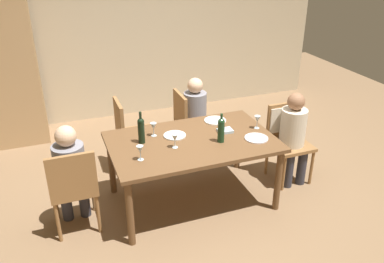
# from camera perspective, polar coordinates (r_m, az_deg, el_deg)

# --- Properties ---
(ground_plane) EXTENTS (10.00, 10.00, 0.00)m
(ground_plane) POSITION_cam_1_polar(r_m,az_deg,el_deg) (4.58, 0.00, -9.64)
(ground_plane) COLOR #846647
(rear_room_partition) EXTENTS (6.40, 0.12, 2.70)m
(rear_room_partition) POSITION_cam_1_polar(r_m,az_deg,el_deg) (6.50, -8.80, 13.95)
(rear_room_partition) COLOR beige
(rear_room_partition) RESTS_ON ground_plane
(dining_table) EXTENTS (1.73, 1.08, 0.75)m
(dining_table) POSITION_cam_1_polar(r_m,az_deg,el_deg) (4.22, 0.00, -2.19)
(dining_table) COLOR brown
(dining_table) RESTS_ON ground_plane
(chair_far_right) EXTENTS (0.44, 0.44, 0.92)m
(chair_far_right) POSITION_cam_1_polar(r_m,az_deg,el_deg) (5.15, -0.47, 1.50)
(chair_far_right) COLOR olive
(chair_far_right) RESTS_ON ground_plane
(chair_left_end) EXTENTS (0.44, 0.44, 0.92)m
(chair_left_end) POSITION_cam_1_polar(r_m,az_deg,el_deg) (4.01, -16.53, -7.35)
(chair_left_end) COLOR olive
(chair_left_end) RESTS_ON ground_plane
(chair_right_end) EXTENTS (0.44, 0.46, 0.92)m
(chair_right_end) POSITION_cam_1_polar(r_m,az_deg,el_deg) (4.88, 13.25, 0.11)
(chair_right_end) COLOR olive
(chair_right_end) RESTS_ON ground_plane
(chair_far_left) EXTENTS (0.44, 0.44, 0.92)m
(chair_far_left) POSITION_cam_1_polar(r_m,az_deg,el_deg) (4.97, -8.90, 0.18)
(chair_far_left) COLOR olive
(chair_far_left) RESTS_ON ground_plane
(person_woman_host) EXTENTS (0.34, 0.29, 1.10)m
(person_woman_host) POSITION_cam_1_polar(r_m,az_deg,el_deg) (5.15, 0.71, 2.77)
(person_woman_host) COLOR #33333D
(person_woman_host) RESTS_ON ground_plane
(person_man_bearded) EXTENTS (0.30, 0.34, 1.12)m
(person_man_bearded) POSITION_cam_1_polar(r_m,az_deg,el_deg) (4.05, -16.89, -5.16)
(person_man_bearded) COLOR #33333D
(person_man_bearded) RESTS_ON ground_plane
(person_man_guest) EXTENTS (0.30, 0.34, 1.11)m
(person_man_guest) POSITION_cam_1_polar(r_m,az_deg,el_deg) (4.75, 14.28, -0.07)
(person_man_guest) COLOR #33333D
(person_man_guest) RESTS_ON ground_plane
(wine_bottle_tall_green) EXTENTS (0.07, 0.07, 0.34)m
(wine_bottle_tall_green) POSITION_cam_1_polar(r_m,az_deg,el_deg) (4.10, -7.24, 0.28)
(wine_bottle_tall_green) COLOR black
(wine_bottle_tall_green) RESTS_ON dining_table
(wine_bottle_dark_red) EXTENTS (0.07, 0.07, 0.31)m
(wine_bottle_dark_red) POSITION_cam_1_polar(r_m,az_deg,el_deg) (4.11, 4.16, 0.31)
(wine_bottle_dark_red) COLOR #19381E
(wine_bottle_dark_red) RESTS_ON dining_table
(wine_glass_near_left) EXTENTS (0.07, 0.07, 0.15)m
(wine_glass_near_left) POSITION_cam_1_polar(r_m,az_deg,el_deg) (3.81, -7.40, -2.62)
(wine_glass_near_left) COLOR silver
(wine_glass_near_left) RESTS_ON dining_table
(wine_glass_centre) EXTENTS (0.07, 0.07, 0.15)m
(wine_glass_centre) POSITION_cam_1_polar(r_m,az_deg,el_deg) (4.25, -5.50, 0.68)
(wine_glass_centre) COLOR silver
(wine_glass_centre) RESTS_ON dining_table
(wine_glass_near_right) EXTENTS (0.07, 0.07, 0.15)m
(wine_glass_near_right) POSITION_cam_1_polar(r_m,az_deg,el_deg) (4.00, -2.45, -0.95)
(wine_glass_near_right) COLOR silver
(wine_glass_near_right) RESTS_ON dining_table
(wine_glass_far) EXTENTS (0.07, 0.07, 0.15)m
(wine_glass_far) POSITION_cam_1_polar(r_m,az_deg,el_deg) (4.46, 9.27, 1.71)
(wine_glass_far) COLOR silver
(wine_glass_far) RESTS_ON dining_table
(dinner_plate_host) EXTENTS (0.25, 0.25, 0.01)m
(dinner_plate_host) POSITION_cam_1_polar(r_m,az_deg,el_deg) (4.63, 3.31, 1.57)
(dinner_plate_host) COLOR white
(dinner_plate_host) RESTS_ON dining_table
(dinner_plate_guest_left) EXTENTS (0.24, 0.24, 0.01)m
(dinner_plate_guest_left) POSITION_cam_1_polar(r_m,az_deg,el_deg) (4.27, -2.47, -0.56)
(dinner_plate_guest_left) COLOR silver
(dinner_plate_guest_left) RESTS_ON dining_table
(dinner_plate_guest_right) EXTENTS (0.25, 0.25, 0.01)m
(dinner_plate_guest_right) POSITION_cam_1_polar(r_m,az_deg,el_deg) (4.26, 9.13, -0.96)
(dinner_plate_guest_right) COLOR white
(dinner_plate_guest_right) RESTS_ON dining_table
(folded_napkin) EXTENTS (0.17, 0.13, 0.03)m
(folded_napkin) POSITION_cam_1_polar(r_m,az_deg,el_deg) (4.37, 4.72, 0.11)
(folded_napkin) COLOR #ADC6D6
(folded_napkin) RESTS_ON dining_table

